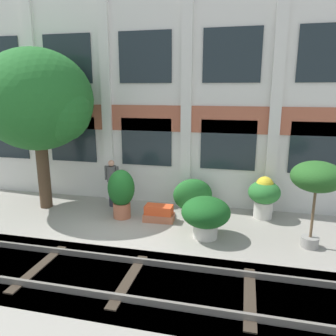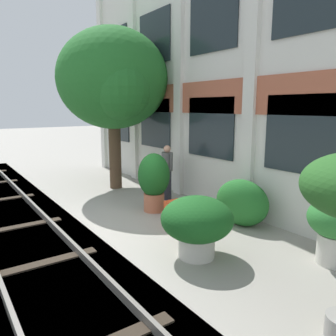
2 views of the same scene
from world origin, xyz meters
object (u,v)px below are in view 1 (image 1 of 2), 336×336
potted_plant_square_trough (159,214)px  potted_plant_tall_urn (317,180)px  potted_plant_fluted_column (121,191)px  potted_plant_stone_basin (206,214)px  broadleaf_tree (37,103)px  topiary_hedge (193,195)px  potted_plant_glazed_jar (264,194)px  resident_by_doorway (112,182)px

potted_plant_square_trough → potted_plant_tall_urn: bearing=-10.2°
potted_plant_fluted_column → potted_plant_stone_basin: potted_plant_fluted_column is taller
broadleaf_tree → potted_plant_tall_urn: broadleaf_tree is taller
broadleaf_tree → potted_plant_fluted_column: bearing=-6.0°
potted_plant_square_trough → topiary_hedge: size_ratio=0.74×
potted_plant_glazed_jar → potted_plant_tall_urn: potted_plant_tall_urn is taller
potted_plant_glazed_jar → potted_plant_square_trough: (-3.24, -1.04, -0.56)m
potted_plant_square_trough → resident_by_doorway: (-1.97, 0.96, 0.66)m
potted_plant_glazed_jar → topiary_hedge: size_ratio=1.04×
potted_plant_fluted_column → potted_plant_glazed_jar: (4.49, 1.03, -0.09)m
broadleaf_tree → topiary_hedge: broadleaf_tree is taller
potted_plant_square_trough → potted_plant_tall_urn: potted_plant_tall_urn is taller
potted_plant_fluted_column → potted_plant_glazed_jar: bearing=12.9°
potted_plant_tall_urn → resident_by_doorway: potted_plant_tall_urn is taller
potted_plant_stone_basin → potted_plant_glazed_jar: bearing=48.7°
broadleaf_tree → potted_plant_stone_basin: 6.64m
potted_plant_glazed_jar → topiary_hedge: potted_plant_glazed_jar is taller
potted_plant_glazed_jar → potted_plant_square_trough: potted_plant_glazed_jar is taller
potted_plant_glazed_jar → resident_by_doorway: 5.21m
topiary_hedge → broadleaf_tree: bearing=-171.0°
potted_plant_fluted_column → resident_by_doorway: (-0.71, 0.94, 0.02)m
broadleaf_tree → resident_by_doorway: 3.62m
topiary_hedge → potted_plant_glazed_jar: bearing=-2.4°
potted_plant_glazed_jar → topiary_hedge: 2.35m
potted_plant_stone_basin → potted_plant_fluted_column: bearing=163.3°
potted_plant_stone_basin → potted_plant_tall_urn: size_ratio=0.59×
potted_plant_square_trough → resident_by_doorway: size_ratio=0.58×
potted_plant_stone_basin → topiary_hedge: 2.10m
potted_plant_fluted_column → potted_plant_glazed_jar: potted_plant_fluted_column is taller
broadleaf_tree → potted_plant_fluted_column: (2.99, -0.31, -2.75)m
resident_by_doorway → potted_plant_square_trough: bearing=64.5°
resident_by_doorway → potted_plant_fluted_column: bearing=37.6°
potted_plant_glazed_jar → resident_by_doorway: bearing=-179.0°
potted_plant_fluted_column → potted_plant_square_trough: size_ratio=1.63×
potted_plant_stone_basin → potted_plant_glazed_jar: potted_plant_glazed_jar is taller
broadleaf_tree → topiary_hedge: (5.15, 0.81, -3.08)m
broadleaf_tree → potted_plant_square_trough: 5.45m
potted_plant_stone_basin → topiary_hedge: bearing=109.0°
potted_plant_square_trough → potted_plant_tall_urn: size_ratio=0.42×
potted_plant_stone_basin → potted_plant_tall_urn: (2.79, 0.05, 1.17)m
broadleaf_tree → potted_plant_square_trough: (4.25, -0.33, -3.40)m
broadleaf_tree → potted_plant_square_trough: bearing=-4.4°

